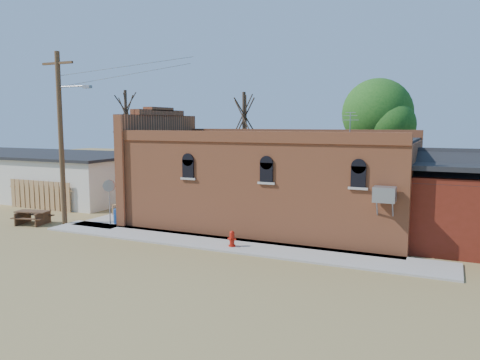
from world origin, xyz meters
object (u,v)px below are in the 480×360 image
at_px(picnic_table, 33,215).
at_px(utility_pole, 62,134).
at_px(brick_bar, 267,181).
at_px(fire_hydrant, 232,239).
at_px(stop_sign, 109,190).
at_px(trash_barrel, 118,216).

bearing_deg(picnic_table, utility_pole, 10.51).
bearing_deg(brick_bar, utility_pole, -156.31).
relative_size(fire_hydrant, stop_sign, 0.29).
bearing_deg(utility_pole, trash_barrel, 22.50).
bearing_deg(fire_hydrant, utility_pole, 172.49).
relative_size(brick_bar, stop_sign, 6.89).
xyz_separation_m(stop_sign, trash_barrel, (0.14, 0.49, -1.44)).
relative_size(stop_sign, picnic_table, 1.20).
xyz_separation_m(fire_hydrant, picnic_table, (-11.71, -0.06, 0.05)).
distance_m(trash_barrel, picnic_table, 4.59).
xyz_separation_m(brick_bar, fire_hydrant, (0.33, -4.93, -1.92)).
bearing_deg(picnic_table, stop_sign, 4.46).
xyz_separation_m(utility_pole, picnic_table, (-1.60, -0.70, -4.30)).
relative_size(trash_barrel, picnic_table, 0.39).
bearing_deg(picnic_table, brick_bar, 10.52).
bearing_deg(stop_sign, brick_bar, 3.53).
bearing_deg(brick_bar, trash_barrel, -155.88).
bearing_deg(trash_barrel, stop_sign, -105.54).
height_order(utility_pole, picnic_table, utility_pole).
bearing_deg(brick_bar, picnic_table, -156.31).
distance_m(brick_bar, picnic_table, 12.57).
height_order(utility_pole, trash_barrel, utility_pole).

